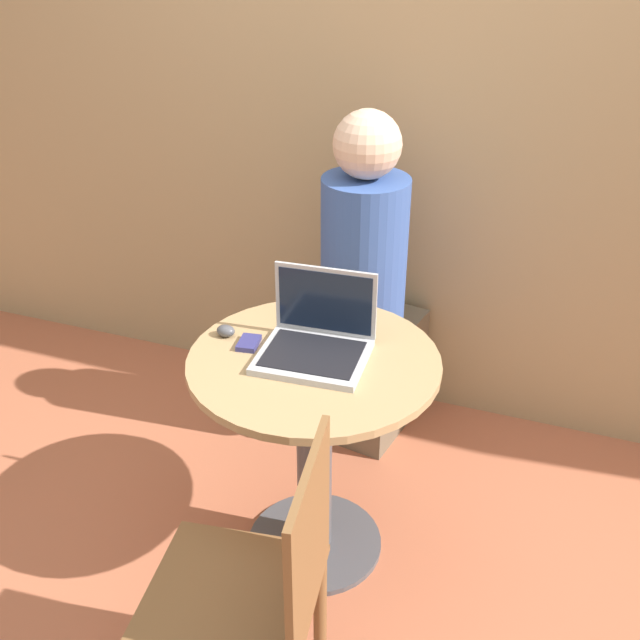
% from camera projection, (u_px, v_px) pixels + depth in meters
% --- Properties ---
extents(ground_plane, '(12.00, 12.00, 0.00)m').
position_uv_depth(ground_plane, '(315.00, 544.00, 2.51)').
color(ground_plane, '#B26042').
extents(back_wall, '(7.00, 0.05, 2.60)m').
position_uv_depth(back_wall, '(410.00, 88.00, 2.66)').
color(back_wall, tan).
rests_on(back_wall, ground_plane).
extents(round_table, '(0.73, 0.73, 0.74)m').
position_uv_depth(round_table, '(314.00, 425.00, 2.26)').
color(round_table, '#4C4C51').
rests_on(round_table, ground_plane).
extents(laptop, '(0.32, 0.28, 0.23)m').
position_uv_depth(laptop, '(317.00, 340.00, 2.15)').
color(laptop, '#B7B7BC').
rests_on(laptop, round_table).
extents(cell_phone, '(0.07, 0.09, 0.02)m').
position_uv_depth(cell_phone, '(249.00, 343.00, 2.20)').
color(cell_phone, navy).
rests_on(cell_phone, round_table).
extents(computer_mouse, '(0.06, 0.04, 0.04)m').
position_uv_depth(computer_mouse, '(226.00, 331.00, 2.25)').
color(computer_mouse, '#4C4C51').
rests_on(computer_mouse, round_table).
extents(chair_empty, '(0.45, 0.45, 0.88)m').
position_uv_depth(chair_empty, '(258.00, 598.00, 1.75)').
color(chair_empty, brown).
rests_on(chair_empty, ground_plane).
extents(person_seated, '(0.36, 0.49, 1.30)m').
position_uv_depth(person_seated, '(368.00, 306.00, 2.78)').
color(person_seated, brown).
rests_on(person_seated, ground_plane).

